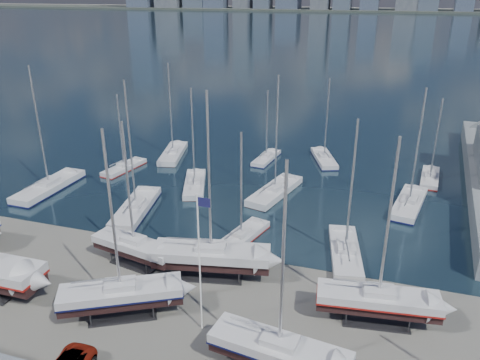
% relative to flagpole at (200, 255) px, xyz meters
% --- Properties ---
extents(ground, '(1400.00, 1400.00, 0.00)m').
position_rel_flagpole_xyz_m(ground, '(-3.84, 1.31, -6.86)').
color(ground, '#605E59').
rests_on(ground, ground).
extents(water, '(1400.00, 600.00, 0.40)m').
position_rel_flagpole_xyz_m(water, '(-3.84, 311.31, -7.01)').
color(water, '#182D39').
rests_on(water, ground).
extents(far_shore, '(1400.00, 80.00, 2.20)m').
position_rel_flagpole_xyz_m(far_shore, '(-3.84, 571.31, -5.76)').
color(far_shore, '#2D332D').
rests_on(far_shore, ground).
extents(sailboat_cradle_2, '(9.25, 4.22, 14.68)m').
position_rel_flagpole_xyz_m(sailboat_cradle_2, '(-9.95, 6.85, -4.85)').
color(sailboat_cradle_2, '#2D2D33').
rests_on(sailboat_cradle_2, ground).
extents(sailboat_cradle_3, '(10.21, 7.28, 16.27)m').
position_rel_flagpole_xyz_m(sailboat_cradle_3, '(-7.03, -0.44, -4.77)').
color(sailboat_cradle_3, '#2D2D33').
rests_on(sailboat_cradle_3, ground).
extents(sailboat_cradle_4, '(11.40, 5.15, 17.82)m').
position_rel_flagpole_xyz_m(sailboat_cradle_4, '(-2.00, 7.27, -4.69)').
color(sailboat_cradle_4, '#2D2D33').
rests_on(sailboat_cradle_4, ground).
extents(sailboat_cradle_5, '(10.37, 4.16, 16.27)m').
position_rel_flagpole_xyz_m(sailboat_cradle_5, '(6.93, -2.88, -4.77)').
color(sailboat_cradle_5, '#2D2D33').
rests_on(sailboat_cradle_5, ground).
extents(sailboat_cradle_6, '(10.12, 3.96, 15.94)m').
position_rel_flagpole_xyz_m(sailboat_cradle_6, '(13.26, 5.14, -4.79)').
color(sailboat_cradle_6, '#2D2D33').
rests_on(sailboat_cradle_6, ground).
extents(sailboat_moored_0, '(3.54, 11.81, 17.55)m').
position_rel_flagpole_xyz_m(sailboat_moored_0, '(-30.28, 19.65, -6.55)').
color(sailboat_moored_0, black).
rests_on(sailboat_moored_0, water).
extents(sailboat_moored_1, '(3.68, 8.35, 12.08)m').
position_rel_flagpole_xyz_m(sailboat_moored_1, '(-24.59, 29.53, -6.55)').
color(sailboat_moored_1, black).
rests_on(sailboat_moored_1, water).
extents(sailboat_moored_2, '(5.22, 10.80, 15.72)m').
position_rel_flagpole_xyz_m(sailboat_moored_2, '(-20.14, 37.36, -6.54)').
color(sailboat_moored_2, black).
rests_on(sailboat_moored_2, water).
extents(sailboat_moored_3, '(5.18, 11.70, 16.91)m').
position_rel_flagpole_xyz_m(sailboat_moored_3, '(-15.75, 17.35, -6.55)').
color(sailboat_moored_3, black).
rests_on(sailboat_moored_3, water).
extents(sailboat_moored_4, '(5.72, 9.89, 14.42)m').
position_rel_flagpole_xyz_m(sailboat_moored_4, '(-11.81, 26.57, -6.54)').
color(sailboat_moored_4, black).
rests_on(sailboat_moored_4, water).
extents(sailboat_moored_5, '(3.12, 8.05, 11.73)m').
position_rel_flagpole_xyz_m(sailboat_moored_5, '(-5.15, 40.12, -6.55)').
color(sailboat_moored_5, black).
rests_on(sailboat_moored_5, water).
extents(sailboat_moored_6, '(4.57, 8.93, 12.85)m').
position_rel_flagpole_xyz_m(sailboat_moored_6, '(-1.31, 14.52, -6.55)').
color(sailboat_moored_6, black).
rests_on(sailboat_moored_6, water).
extents(sailboat_moored_7, '(5.56, 11.39, 16.57)m').
position_rel_flagpole_xyz_m(sailboat_moored_7, '(-0.69, 27.50, -6.53)').
color(sailboat_moored_7, black).
rests_on(sailboat_moored_7, water).
extents(sailboat_moored_8, '(5.60, 9.50, 13.72)m').
position_rel_flagpole_xyz_m(sailboat_moored_8, '(3.67, 42.60, -6.55)').
color(sailboat_moored_8, black).
rests_on(sailboat_moored_8, water).
extents(sailboat_moored_9, '(4.55, 10.40, 15.19)m').
position_rel_flagpole_xyz_m(sailboat_moored_9, '(9.81, 14.64, -6.54)').
color(sailboat_moored_9, black).
rests_on(sailboat_moored_9, water).
extents(sailboat_moored_10, '(4.88, 10.89, 15.74)m').
position_rel_flagpole_xyz_m(sailboat_moored_10, '(16.26, 28.90, -6.55)').
color(sailboat_moored_10, black).
rests_on(sailboat_moored_10, water).
extents(sailboat_moored_11, '(3.10, 8.47, 12.39)m').
position_rel_flagpole_xyz_m(sailboat_moored_11, '(19.27, 39.15, -6.55)').
color(sailboat_moored_11, black).
rests_on(sailboat_moored_11, water).
extents(flagpole, '(1.05, 0.12, 11.92)m').
position_rel_flagpole_xyz_m(flagpole, '(0.00, 0.00, 0.00)').
color(flagpole, white).
rests_on(flagpole, ground).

